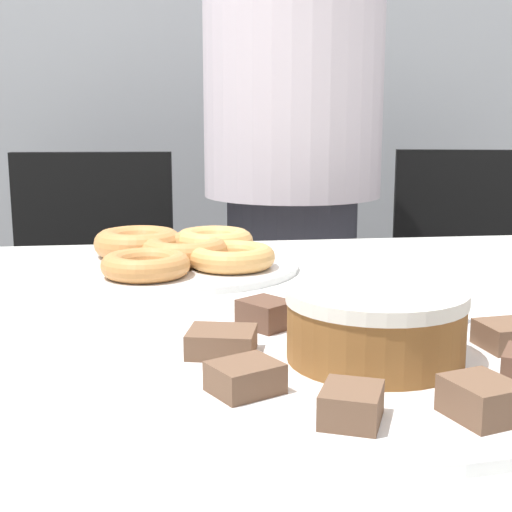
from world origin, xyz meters
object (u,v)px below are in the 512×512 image
Objects in this scene: plate_donuts at (185,266)px; plate_cake at (374,365)px; office_chair_right at (474,337)px; person_standing at (292,176)px; frosted_cake at (375,324)px; office_chair_left at (89,352)px.

plate_cake is at bearing -71.36° from plate_donuts.
plate_donuts is at bearing -126.44° from office_chair_right.
person_standing reaches higher than plate_cake.
office_chair_right reaches higher than frosted_cake.
office_chair_left is at bearing 107.86° from plate_donuts.
frosted_cake is at bearing -71.36° from plate_donuts.
person_standing is at bearing 65.76° from plate_donuts.
office_chair_right is at bearing 3.78° from office_chair_left.
office_chair_left is at bearing 108.17° from frosted_cake.
person_standing is 1.82× the size of office_chair_right.
office_chair_right is (0.97, -0.00, 0.00)m from office_chair_left.
frosted_cake is at bearing -106.51° from office_chair_right.
frosted_cake is (0.36, -1.10, 0.38)m from office_chair_left.
office_chair_left is at bearing -167.76° from office_chair_right.
office_chair_left is 2.76× the size of plate_donuts.
office_chair_left is 1.00× the size of office_chair_right.
office_chair_left is 0.97m from office_chair_right.
office_chair_right reaches higher than plate_cake.
frosted_cake is (0.00, 0.00, 0.04)m from plate_cake.
plate_cake is 1.17× the size of plate_donuts.
frosted_cake is (0.15, -0.44, 0.04)m from plate_donuts.
plate_donuts is at bearing 108.64° from frosted_cake.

